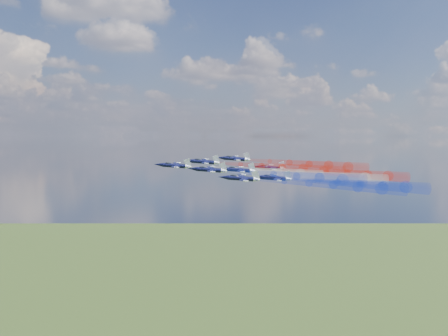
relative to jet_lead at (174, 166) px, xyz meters
name	(u,v)px	position (x,y,z in m)	size (l,w,h in m)	color
jet_lead	(174,166)	(0.00, 0.00, 0.00)	(9.88, 12.35, 3.29)	black
trail_lead	(257,171)	(25.43, -8.74, -1.92)	(4.12, 43.02, 4.12)	white
jet_inner_left	(209,170)	(7.34, -13.10, -0.73)	(9.88, 12.35, 3.29)	black
trail_inner_left	(297,176)	(32.77, -21.84, -2.65)	(4.12, 43.02, 4.12)	blue
jet_inner_right	(204,162)	(11.38, 4.06, 0.84)	(9.88, 12.35, 3.29)	black
trail_inner_right	(282,167)	(36.81, -4.68, -1.08)	(4.12, 43.02, 4.12)	red
jet_outer_left	(241,178)	(12.87, -24.87, -2.62)	(9.88, 12.35, 3.29)	black
trail_outer_left	(333,185)	(38.30, -33.61, -4.54)	(4.12, 43.02, 4.12)	blue
jet_center_third	(239,170)	(18.94, -8.56, -1.33)	(9.88, 12.35, 3.29)	black
trail_center_third	(321,176)	(44.38, -17.30, -3.25)	(4.12, 43.02, 4.12)	white
jet_outer_right	(235,159)	(25.18, 9.78, 1.45)	(9.88, 12.35, 3.29)	black
trail_outer_right	(309,164)	(50.61, 1.05, -0.48)	(4.12, 43.02, 4.12)	red
jet_rear_left	(274,178)	(26.06, -19.66, -3.33)	(9.88, 12.35, 3.29)	black
trail_rear_left	(360,184)	(51.49, -28.40, -5.25)	(4.12, 43.02, 4.12)	blue
jet_rear_right	(270,168)	(33.31, -2.07, -1.35)	(9.88, 12.35, 3.29)	black
trail_rear_right	(347,173)	(58.74, -10.81, -3.27)	(4.12, 43.02, 4.12)	red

